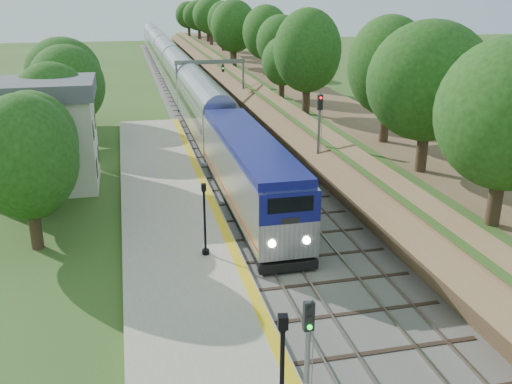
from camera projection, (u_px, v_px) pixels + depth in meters
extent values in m
cube|color=#4C4944|center=(202.00, 104.00, 73.77)|extent=(9.50, 170.00, 0.12)
cube|color=gray|center=(181.00, 104.00, 73.15)|extent=(0.08, 170.00, 0.16)
cube|color=gray|center=(192.00, 103.00, 73.45)|extent=(0.08, 170.00, 0.16)
cube|color=gray|center=(211.00, 102.00, 73.99)|extent=(0.08, 170.00, 0.16)
cube|color=gray|center=(222.00, 102.00, 74.30)|extent=(0.08, 170.00, 0.16)
cube|color=gray|center=(181.00, 252.00, 31.82)|extent=(6.40, 68.00, 0.38)
cube|color=gold|center=(231.00, 244.00, 32.36)|extent=(0.55, 68.00, 0.01)
cube|color=brown|center=(273.00, 90.00, 75.29)|extent=(9.00, 170.00, 3.00)
cube|color=brown|center=(244.00, 93.00, 74.54)|extent=(4.47, 170.00, 4.54)
cylinder|color=#332316|center=(498.00, 198.00, 28.14)|extent=(0.60, 0.60, 2.62)
sphere|color=#1A3B10|center=(509.00, 128.00, 26.94)|extent=(5.70, 5.70, 5.70)
cylinder|color=#332316|center=(262.00, 69.00, 74.03)|extent=(0.60, 0.60, 2.62)
sphere|color=#1A3B10|center=(262.00, 40.00, 72.84)|extent=(5.70, 5.70, 5.70)
cylinder|color=#332316|center=(206.00, 38.00, 119.93)|extent=(0.60, 0.60, 2.62)
sphere|color=#1A3B10|center=(206.00, 21.00, 118.73)|extent=(5.70, 5.70, 5.70)
cube|color=beige|center=(39.00, 143.00, 41.73)|extent=(8.00, 6.00, 6.80)
cube|color=#505258|center=(32.00, 89.00, 40.39)|extent=(8.60, 6.60, 1.20)
cube|color=black|center=(97.00, 168.00, 41.46)|extent=(0.05, 1.10, 1.30)
cube|color=black|center=(98.00, 155.00, 44.77)|extent=(0.05, 1.10, 1.30)
cube|color=black|center=(93.00, 130.00, 40.52)|extent=(0.05, 1.10, 1.30)
cube|color=black|center=(95.00, 120.00, 43.83)|extent=(0.05, 1.10, 1.30)
cylinder|color=slate|center=(177.00, 87.00, 67.42)|extent=(0.24, 0.24, 6.20)
cylinder|color=slate|center=(243.00, 85.00, 69.11)|extent=(0.24, 0.24, 6.20)
cube|color=slate|center=(210.00, 62.00, 67.31)|extent=(8.40, 0.25, 0.50)
cube|color=black|center=(189.00, 69.00, 66.89)|extent=(0.30, 0.20, 0.90)
cube|color=black|center=(223.00, 68.00, 67.74)|extent=(0.30, 0.20, 0.90)
cylinder|color=#332316|center=(67.00, 187.00, 39.21)|extent=(0.60, 0.60, 2.45)
sphere|color=#1A3B10|center=(61.00, 140.00, 38.10)|extent=(5.32, 5.32, 5.32)
cylinder|color=#332316|center=(80.00, 133.00, 53.90)|extent=(0.60, 0.60, 2.45)
sphere|color=#1A3B10|center=(77.00, 98.00, 52.78)|extent=(5.32, 5.32, 5.32)
cube|color=black|center=(249.00, 201.00, 38.31)|extent=(2.97, 18.61, 0.65)
cube|color=#B7BAC1|center=(249.00, 171.00, 37.58)|extent=(3.23, 19.38, 3.66)
cube|color=navy|center=(249.00, 140.00, 36.89)|extent=(3.10, 18.61, 0.47)
cube|color=navy|center=(290.00, 208.00, 28.32)|extent=(3.20, 0.10, 1.62)
cube|color=black|center=(291.00, 205.00, 28.21)|extent=(2.37, 0.06, 0.81)
cube|color=#AF1018|center=(249.00, 189.00, 38.00)|extent=(3.25, 18.99, 0.11)
cube|color=#B7BAC1|center=(204.00, 113.00, 57.04)|extent=(3.23, 21.54, 4.20)
cube|color=#B7BAC1|center=(181.00, 80.00, 77.36)|extent=(3.23, 21.54, 4.20)
cube|color=#B7BAC1|center=(168.00, 61.00, 97.68)|extent=(3.23, 21.54, 4.20)
cube|color=#B7BAC1|center=(159.00, 49.00, 117.99)|extent=(3.23, 21.54, 4.20)
cube|color=#B7BAC1|center=(153.00, 40.00, 138.31)|extent=(3.23, 21.54, 4.20)
cube|color=black|center=(283.00, 322.00, 16.70)|extent=(0.34, 0.34, 0.42)
cube|color=silver|center=(283.00, 322.00, 16.70)|extent=(0.24, 0.24, 0.32)
cylinder|color=black|center=(206.00, 252.00, 31.16)|extent=(0.40, 0.40, 0.27)
cylinder|color=black|center=(205.00, 222.00, 30.56)|extent=(0.13, 0.13, 3.57)
cube|color=black|center=(204.00, 187.00, 29.90)|extent=(0.27, 0.27, 0.37)
cube|color=silver|center=(204.00, 187.00, 29.90)|extent=(0.19, 0.19, 0.27)
cylinder|color=slate|center=(307.00, 377.00, 17.15)|extent=(0.17, 0.17, 5.34)
cube|color=black|center=(309.00, 316.00, 16.44)|extent=(0.31, 0.20, 0.92)
cylinder|color=#0CE526|center=(310.00, 318.00, 16.33)|extent=(0.15, 0.06, 0.15)
cylinder|color=slate|center=(319.00, 139.00, 42.34)|extent=(0.20, 0.20, 6.85)
cube|color=black|center=(320.00, 102.00, 41.41)|extent=(0.38, 0.24, 1.10)
cylinder|color=#FF0C0C|center=(321.00, 103.00, 41.28)|extent=(0.18, 0.07, 0.18)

